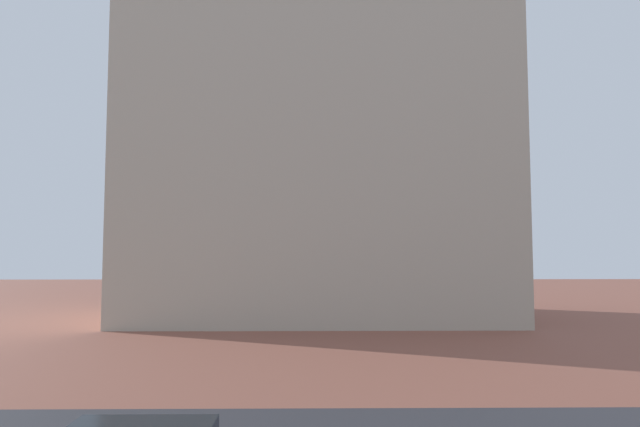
# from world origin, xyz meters

# --- Properties ---
(landmark_building) EXTENTS (23.30, 11.34, 33.69)m
(landmark_building) POSITION_xyz_m (0.55, 30.09, 11.04)
(landmark_building) COLOR #B2A893
(landmark_building) RESTS_ON ground_plane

